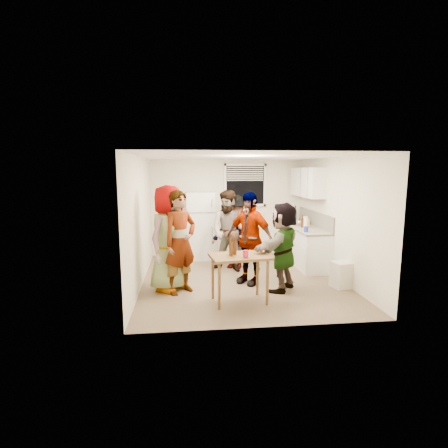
{
  "coord_description": "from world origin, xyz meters",
  "views": [
    {
      "loc": [
        -1.13,
        -6.9,
        2.24
      ],
      "look_at": [
        -0.35,
        0.11,
        1.15
      ],
      "focal_mm": 28.0,
      "sensor_mm": 36.0,
      "label": 1
    }
  ],
  "objects": [
    {
      "name": "beer_bottle_counter",
      "position": [
        1.6,
        0.95,
        0.9
      ],
      "size": [
        0.06,
        0.06,
        0.22
      ],
      "primitive_type": "cylinder",
      "color": "#47230C",
      "rests_on": "countertop"
    },
    {
      "name": "backsplash",
      "position": [
        1.99,
        1.15,
        1.08
      ],
      "size": [
        0.03,
        2.2,
        0.36
      ],
      "primitive_type": "cube",
      "color": "#A29E94",
      "rests_on": "countertop"
    },
    {
      "name": "red_cup",
      "position": [
        -0.16,
        -1.4,
        0.82
      ],
      "size": [
        0.09,
        0.09,
        0.12
      ],
      "primitive_type": "cylinder",
      "color": "#C31A3B",
      "rests_on": "serving_table"
    },
    {
      "name": "guest_stripe",
      "position": [
        -1.23,
        -0.64,
        0.0
      ],
      "size": [
        1.73,
        1.9,
        0.45
      ],
      "primitive_type": "imported",
      "rotation": [
        0.0,
        0.0,
        0.68
      ],
      "color": "#141933",
      "rests_on": "ground"
    },
    {
      "name": "guest_back_right",
      "position": [
        -0.02,
        0.86,
        0.0
      ],
      "size": [
        1.75,
        2.0,
        0.63
      ],
      "primitive_type": "imported",
      "rotation": [
        0.0,
        0.0,
        -0.49
      ],
      "color": "#3F4045",
      "rests_on": "ground"
    },
    {
      "name": "guest_black",
      "position": [
        0.11,
        -0.24,
        0.0
      ],
      "size": [
        2.04,
        2.05,
        0.44
      ],
      "primitive_type": "imported",
      "rotation": [
        0.0,
        0.0,
        -0.78
      ],
      "color": "black",
      "rests_on": "ground"
    },
    {
      "name": "blue_cup",
      "position": [
        1.49,
        0.37,
        0.9
      ],
      "size": [
        0.09,
        0.09,
        0.13
      ],
      "primitive_type": "cylinder",
      "color": "#1B2AC2",
      "rests_on": "countertop"
    },
    {
      "name": "picture_frame",
      "position": [
        1.92,
        1.42,
        0.97
      ],
      "size": [
        0.02,
        0.16,
        0.14
      ],
      "primitive_type": "cube",
      "color": "#D6BE57",
      "rests_on": "countertop"
    },
    {
      "name": "refrigerator",
      "position": [
        -0.75,
        1.88,
        0.85
      ],
      "size": [
        0.7,
        0.7,
        1.7
      ],
      "primitive_type": "cube",
      "color": "white",
      "rests_on": "ground"
    },
    {
      "name": "serving_table",
      "position": [
        -0.23,
        -1.24,
        0.0
      ],
      "size": [
        1.05,
        0.77,
        0.82
      ],
      "primitive_type": null,
      "rotation": [
        0.0,
        0.0,
        0.13
      ],
      "color": "brown",
      "rests_on": "ground"
    },
    {
      "name": "beer_bottle_table",
      "position": [
        -0.35,
        -1.09,
        0.82
      ],
      "size": [
        0.06,
        0.06,
        0.24
      ],
      "primitive_type": "cylinder",
      "color": "#47230C",
      "rests_on": "serving_table"
    },
    {
      "name": "paper_towel",
      "position": [
        1.68,
        0.96,
        0.9
      ],
      "size": [
        0.12,
        0.12,
        0.26
      ],
      "primitive_type": "cylinder",
      "color": "white",
      "rests_on": "countertop"
    },
    {
      "name": "room",
      "position": [
        0.0,
        0.0,
        0.0
      ],
      "size": [
        4.0,
        4.5,
        2.5
      ],
      "primitive_type": null,
      "color": "#EDE7CF",
      "rests_on": "ground"
    },
    {
      "name": "countertop",
      "position": [
        1.7,
        1.15,
        0.88
      ],
      "size": [
        0.64,
        2.22,
        0.04
      ],
      "primitive_type": "cube",
      "color": "#BDAD96",
      "rests_on": "counter_lower"
    },
    {
      "name": "wine_bottle",
      "position": [
        1.75,
        1.96,
        0.9
      ],
      "size": [
        0.08,
        0.08,
        0.31
      ],
      "primitive_type": "cylinder",
      "color": "black",
      "rests_on": "countertop"
    },
    {
      "name": "guest_back_left",
      "position": [
        -0.16,
        0.65,
        0.0
      ],
      "size": [
        1.62,
        2.01,
        0.68
      ],
      "primitive_type": "imported",
      "rotation": [
        0.0,
        0.0,
        -0.49
      ],
      "color": "brown",
      "rests_on": "ground"
    },
    {
      "name": "kettle",
      "position": [
        1.65,
        1.32,
        0.9
      ],
      "size": [
        0.26,
        0.24,
        0.18
      ],
      "primitive_type": null,
      "rotation": [
        0.0,
        0.0,
        0.37
      ],
      "color": "silver",
      "rests_on": "countertop"
    },
    {
      "name": "guest_grey",
      "position": [
        -1.44,
        -0.45,
        0.0
      ],
      "size": [
        2.16,
        1.96,
        0.63
      ],
      "primitive_type": "imported",
      "rotation": [
        0.0,
        0.0,
        0.93
      ],
      "color": "gray",
      "rests_on": "ground"
    },
    {
      "name": "guest_orange",
      "position": [
        0.67,
        -0.71,
        0.0
      ],
      "size": [
        2.26,
        2.24,
        0.49
      ],
      "primitive_type": "imported",
      "rotation": [
        0.0,
        0.0,
        4.05
      ],
      "color": "#D65D41",
      "rests_on": "ground"
    },
    {
      "name": "counter_lower",
      "position": [
        1.7,
        1.15,
        0.43
      ],
      "size": [
        0.6,
        2.2,
        0.86
      ],
      "primitive_type": "cube",
      "color": "white",
      "rests_on": "ground"
    },
    {
      "name": "trash_bin",
      "position": [
        1.84,
        -0.71,
        0.25
      ],
      "size": [
        0.4,
        0.4,
        0.5
      ],
      "primitive_type": "cube",
      "rotation": [
        0.0,
        0.0,
        0.2
      ],
      "color": "silver",
      "rests_on": "ground"
    },
    {
      "name": "window",
      "position": [
        0.45,
        2.21,
        1.85
      ],
      "size": [
        1.12,
        0.1,
        1.06
      ],
      "primitive_type": null,
      "color": "white",
      "rests_on": "room"
    },
    {
      "name": "upper_cabinets",
      "position": [
        1.83,
        1.35,
        1.95
      ],
      "size": [
        0.34,
        1.6,
        0.7
      ],
      "primitive_type": "cube",
      "color": "white",
      "rests_on": "room"
    }
  ]
}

